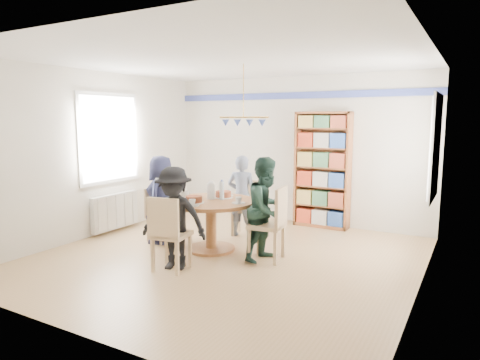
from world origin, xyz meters
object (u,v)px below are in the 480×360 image
Objects in this scene: person_far at (242,196)px; person_near at (174,218)px; dining_table at (211,213)px; bookshelf at (322,171)px; chair_far at (247,205)px; person_left at (162,199)px; radiator at (115,211)px; chair_left at (158,212)px; chair_right at (273,220)px; person_right at (267,209)px; chair_near at (168,231)px.

person_far is 1.77m from person_near.
bookshelf is (0.96, 2.14, 0.45)m from dining_table.
person_far is at bearing 75.57° from person_near.
person_left is at bearing -130.26° from chair_far.
person_left reaches higher than radiator.
radiator is 1.05m from chair_left.
radiator is 0.73× the size of person_left.
person_right is (-0.08, -0.01, 0.15)m from chair_right.
person_near is at bearing -41.37° from chair_left.
chair_near is (-0.97, -1.04, -0.03)m from chair_right.
person_near is 3.19m from bookshelf.
chair_right is 1.12× the size of chair_far.
person_left is at bearing -130.61° from bookshelf.
chair_right is 0.50× the size of bookshelf.
radiator is 2.97m from person_right.
person_left is 1.80m from person_right.
bookshelf is at bearing 34.19° from radiator.
person_left is (0.10, -0.04, 0.22)m from chair_left.
chair_far is at bearing 89.98° from chair_near.
chair_far is 1.39m from person_right.
bookshelf is (1.86, 2.17, 0.33)m from person_left.
person_far reaches higher than chair_left.
person_right is 1.06× the size of person_far.
chair_right is (3.03, -0.08, 0.21)m from radiator.
chair_far reaches higher than chair_left.
chair_near is (2.06, -1.12, 0.18)m from radiator.
person_far is at bearing 88.06° from dining_table.
chair_left is at bearing 134.75° from chair_near.
person_far is (1.03, 0.87, 0.21)m from chair_left.
bookshelf is at bearing 47.38° from chair_left.
dining_table is 1.28× the size of chair_right.
chair_near is 0.73× the size of person_near.
chair_near is at bearing -90.02° from chair_far.
person_right is (0.90, 0.00, 0.15)m from dining_table.
bookshelf is at bearing 49.04° from chair_far.
chair_right is 1.05× the size of chair_near.
radiator is at bearing 99.35° from person_right.
bookshelf is at bearing 9.55° from person_right.
chair_far is 0.66× the size of person_left.
chair_left is 0.83× the size of chair_right.
chair_right is 1.29m from person_far.
chair_near is at bearing 27.59° from person_left.
chair_right is 0.72× the size of person_right.
chair_right is at bearing -1.51° from radiator.
chair_right is at bearing -47.08° from chair_far.
chair_near reaches higher than chair_far.
dining_table is 0.90m from person_left.
chair_far is at bearing 124.58° from person_left.
person_near is at bearing -88.54° from dining_table.
chair_left is at bearing -132.62° from bookshelf.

